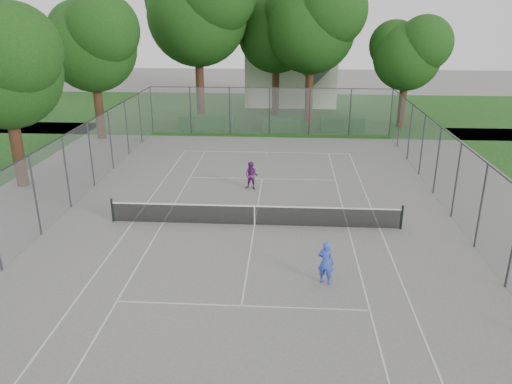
# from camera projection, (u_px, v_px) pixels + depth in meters

# --- Properties ---
(ground) EXTENTS (120.00, 120.00, 0.00)m
(ground) POSITION_uv_depth(u_px,v_px,m) (255.00, 225.00, 22.12)
(ground) COLOR slate
(ground) RESTS_ON ground
(grass_far) EXTENTS (60.00, 20.00, 0.00)m
(grass_far) POSITION_uv_depth(u_px,v_px,m) (273.00, 111.00, 46.44)
(grass_far) COLOR #194213
(grass_far) RESTS_ON ground
(court_markings) EXTENTS (11.03, 23.83, 0.01)m
(court_markings) POSITION_uv_depth(u_px,v_px,m) (255.00, 225.00, 22.11)
(court_markings) COLOR silver
(court_markings) RESTS_ON ground
(tennis_net) EXTENTS (12.87, 0.10, 1.10)m
(tennis_net) POSITION_uv_depth(u_px,v_px,m) (255.00, 215.00, 21.94)
(tennis_net) COLOR black
(tennis_net) RESTS_ON ground
(perimeter_fence) EXTENTS (18.08, 34.08, 3.52)m
(perimeter_fence) POSITION_uv_depth(u_px,v_px,m) (255.00, 187.00, 21.49)
(perimeter_fence) COLOR #38383D
(perimeter_fence) RESTS_ON ground
(tree_far_left) EXTENTS (9.23, 8.43, 13.27)m
(tree_far_left) POSITION_uv_depth(u_px,v_px,m) (198.00, 7.00, 39.63)
(tree_far_left) COLOR #361F13
(tree_far_left) RESTS_ON ground
(tree_far_midleft) EXTENTS (7.59, 6.93, 10.91)m
(tree_far_midleft) POSITION_uv_depth(u_px,v_px,m) (278.00, 27.00, 42.42)
(tree_far_midleft) COLOR #361F13
(tree_far_midleft) RESTS_ON ground
(tree_far_midright) EXTENTS (8.16, 7.45, 11.73)m
(tree_far_midright) POSITION_uv_depth(u_px,v_px,m) (313.00, 21.00, 39.58)
(tree_far_midright) COLOR #361F13
(tree_far_midright) RESTS_ON ground
(tree_far_right) EXTENTS (6.01, 5.49, 8.64)m
(tree_far_right) POSITION_uv_depth(u_px,v_px,m) (409.00, 51.00, 38.35)
(tree_far_right) COLOR #361F13
(tree_far_right) RESTS_ON ground
(tree_side_back) EXTENTS (7.03, 6.42, 10.11)m
(tree_side_back) POSITION_uv_depth(u_px,v_px,m) (92.00, 40.00, 34.47)
(tree_side_back) COLOR #361F13
(tree_side_back) RESTS_ON ground
(tree_side_front) EXTENTS (6.56, 5.99, 9.43)m
(tree_side_front) POSITION_uv_depth(u_px,v_px,m) (4.00, 63.00, 24.79)
(tree_side_front) COLOR #361F13
(tree_side_front) RESTS_ON ground
(hedge_left) EXTENTS (4.34, 1.30, 1.08)m
(hedge_left) POSITION_uv_depth(u_px,v_px,m) (208.00, 123.00, 39.34)
(hedge_left) COLOR #164419
(hedge_left) RESTS_ON ground
(hedge_mid) EXTENTS (3.11, 0.89, 0.98)m
(hedge_mid) POSITION_uv_depth(u_px,v_px,m) (282.00, 125.00, 38.70)
(hedge_mid) COLOR #164419
(hedge_mid) RESTS_ON ground
(hedge_right) EXTENTS (3.38, 1.24, 1.01)m
(hedge_right) POSITION_uv_depth(u_px,v_px,m) (342.00, 124.00, 38.97)
(hedge_right) COLOR #164419
(hedge_right) RESTS_ON ground
(house) EXTENTS (8.68, 6.73, 10.81)m
(house) POSITION_uv_depth(u_px,v_px,m) (291.00, 59.00, 49.07)
(house) COLOR silver
(house) RESTS_ON ground
(girl_player) EXTENTS (0.68, 0.56, 1.59)m
(girl_player) POSITION_uv_depth(u_px,v_px,m) (326.00, 262.00, 17.23)
(girl_player) COLOR blue
(girl_player) RESTS_ON ground
(woman_player) EXTENTS (0.86, 0.75, 1.50)m
(woman_player) POSITION_uv_depth(u_px,v_px,m) (251.00, 176.00, 26.25)
(woman_player) COLOR #632369
(woman_player) RESTS_ON ground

